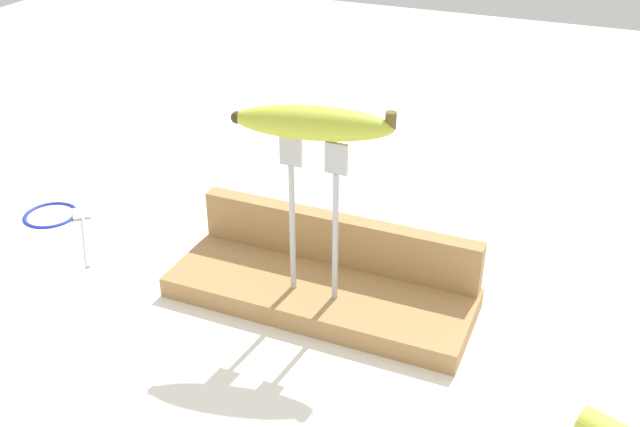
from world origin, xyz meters
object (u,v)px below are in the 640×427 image
at_px(wire_coil, 50,214).
at_px(fork_fallen_near, 83,227).
at_px(banana_raised_center, 313,123).
at_px(banana_chunk_far, 443,258).
at_px(fork_stand_center, 313,206).

bearing_deg(wire_coil, fork_fallen_near, -9.63).
distance_m(banana_raised_center, fork_fallen_near, 0.47).
bearing_deg(wire_coil, banana_raised_center, -7.49).
bearing_deg(banana_chunk_far, banana_raised_center, -130.61).
relative_size(banana_raised_center, wire_coil, 2.22).
height_order(banana_raised_center, wire_coil, banana_raised_center).
xyz_separation_m(fork_stand_center, banana_raised_center, (-0.00, -0.00, 0.10)).
relative_size(fork_fallen_near, wire_coil, 1.75).
bearing_deg(banana_raised_center, fork_fallen_near, 172.89).
xyz_separation_m(fork_fallen_near, banana_chunk_far, (0.52, 0.10, 0.02)).
distance_m(banana_raised_center, banana_chunk_far, 0.30).
distance_m(fork_stand_center, fork_fallen_near, 0.42).
relative_size(fork_stand_center, fork_fallen_near, 1.42).
bearing_deg(wire_coil, fork_stand_center, -7.49).
bearing_deg(fork_fallen_near, banana_raised_center, -7.11).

